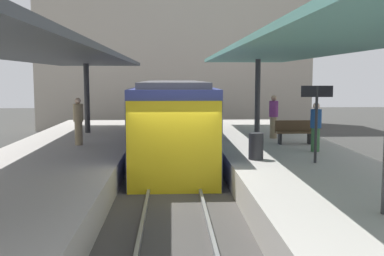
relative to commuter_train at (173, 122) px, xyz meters
name	(u,v)px	position (x,y,z in m)	size (l,w,h in m)	color
ground_plane	(174,199)	(0.00, -4.91, -1.73)	(80.00, 80.00, 0.00)	#383835
platform_left	(39,183)	(-3.80, -4.91, -1.23)	(4.40, 28.00, 1.00)	#ADA8A0
platform_right	(307,180)	(3.80, -4.91, -1.23)	(4.40, 28.00, 1.00)	#ADA8A0
track_ballast	(174,196)	(0.00, -4.91, -1.63)	(3.20, 28.00, 0.20)	#423F3D
rail_near_side	(149,190)	(-0.72, -4.91, -1.46)	(0.08, 28.00, 0.14)	slate
rail_far_side	(200,189)	(0.72, -4.91, -1.46)	(0.08, 28.00, 0.14)	slate
commuter_train	(173,122)	(0.00, 0.00, 0.00)	(2.78, 10.27, 3.10)	#38428C
canopy_left	(47,56)	(-3.80, -3.51, 2.37)	(4.18, 21.00, 3.21)	#333335
canopy_right	(297,50)	(3.80, -3.51, 2.56)	(4.18, 21.00, 3.41)	#333335
platform_bench	(294,131)	(4.47, -1.02, -0.26)	(1.40, 0.41, 0.86)	black
platform_sign	(317,106)	(4.04, -4.86, 0.90)	(0.90, 0.08, 2.21)	#262628
litter_bin	(256,146)	(2.44, -4.23, -0.33)	(0.44, 0.44, 0.80)	#2D2D30
passenger_near_bench	(274,116)	(4.04, 0.57, 0.17)	(0.36, 0.36, 1.73)	#998460
passenger_mid_platform	(78,121)	(-3.44, -0.99, 0.16)	(0.36, 0.36, 1.71)	#998460
passenger_far_end	(316,126)	(4.69, -2.83, 0.11)	(0.36, 0.36, 1.62)	#386B3D
station_building_backdrop	(174,48)	(0.17, 15.09, 3.77)	(18.00, 6.00, 11.00)	#A89E8E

